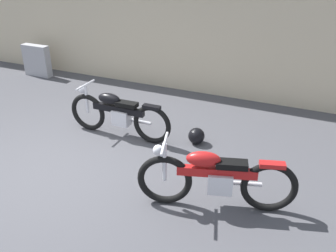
% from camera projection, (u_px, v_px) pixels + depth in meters
% --- Properties ---
extents(ground_plane, '(40.00, 40.00, 0.00)m').
position_uv_depth(ground_plane, '(61.00, 169.00, 5.77)').
color(ground_plane, '#47474C').
extents(building_wall, '(18.00, 0.30, 2.93)m').
position_uv_depth(building_wall, '(168.00, 23.00, 8.40)').
color(building_wall, beige).
rests_on(building_wall, ground_plane).
extents(stone_marker, '(0.73, 0.20, 0.79)m').
position_uv_depth(stone_marker, '(37.00, 61.00, 9.52)').
color(stone_marker, '#9E9EA3').
rests_on(stone_marker, ground_plane).
extents(helmet, '(0.28, 0.28, 0.28)m').
position_uv_depth(helmet, '(196.00, 136.00, 6.43)').
color(helmet, black).
rests_on(helmet, ground_plane).
extents(motorcycle_black, '(1.97, 0.55, 0.88)m').
position_uv_depth(motorcycle_black, '(118.00, 114.00, 6.55)').
color(motorcycle_black, black).
rests_on(motorcycle_black, ground_plane).
extents(motorcycle_red, '(1.98, 0.81, 0.92)m').
position_uv_depth(motorcycle_red, '(215.00, 178.00, 4.77)').
color(motorcycle_red, black).
rests_on(motorcycle_red, ground_plane).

